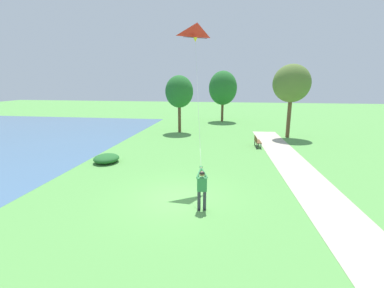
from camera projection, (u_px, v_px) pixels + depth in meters
The scene contains 9 objects.
ground_plane at pixel (177, 198), 12.52m from camera, with size 120.00×120.00×0.00m, color #569947.
walkway_path at pixel (314, 190), 13.47m from camera, with size 2.40×32.00×0.02m, color #B7AD99.
person_kite_flyer at pixel (202, 187), 11.16m from camera, with size 0.51×0.63×1.83m.
flying_kite at pixel (197, 33), 13.06m from camera, with size 1.42×3.67×6.35m.
park_bench_near_walkway at pixel (257, 141), 22.23m from camera, with size 0.51×1.52×0.88m.
tree_behind_path at pixel (179, 92), 27.80m from camera, with size 2.92×2.74×5.98m.
tree_lakeside_near at pixel (223, 88), 35.62m from camera, with size 3.74×3.57×6.75m.
tree_treeline_center at pixel (292, 84), 24.99m from camera, with size 3.49×2.81×6.95m.
lakeside_shrub at pixel (106, 158), 17.97m from camera, with size 1.66×1.82×0.56m, color #236028.
Camera 1 is at (2.43, -11.36, 5.35)m, focal length 24.90 mm.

